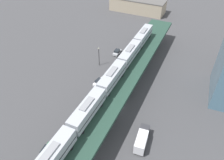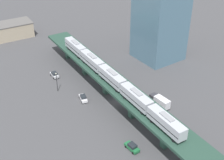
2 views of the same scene
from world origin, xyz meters
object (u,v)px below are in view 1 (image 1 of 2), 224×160
(street_car_white, at_px, (99,82))
(subway_train, at_px, (112,77))
(warehouse_building, at_px, (138,5))
(delivery_truck, at_px, (142,139))
(street_car_silver, at_px, (117,52))
(street_car_green, at_px, (47,151))
(street_lamp, at_px, (99,55))

(street_car_white, bearing_deg, subway_train, -42.96)
(warehouse_building, bearing_deg, street_car_white, -84.01)
(delivery_truck, bearing_deg, street_car_white, 138.38)
(street_car_white, bearing_deg, street_car_silver, 93.58)
(street_car_white, distance_m, delivery_truck, 24.34)
(delivery_truck, bearing_deg, subway_train, 139.22)
(street_car_silver, bearing_deg, street_car_green, -89.42)
(subway_train, xyz_separation_m, street_car_white, (-6.84, 6.37, -8.58))
(subway_train, relative_size, street_car_silver, 14.01)
(street_car_green, height_order, street_car_silver, same)
(street_car_silver, relative_size, warehouse_building, 0.15)
(street_car_white, relative_size, warehouse_building, 0.16)
(street_car_green, bearing_deg, warehouse_building, 93.76)
(street_car_green, xyz_separation_m, street_lamp, (-3.64, 36.18, 3.17))
(subway_train, bearing_deg, street_car_silver, 107.72)
(street_car_white, relative_size, delivery_truck, 0.64)
(subway_train, xyz_separation_m, street_car_silver, (-8.02, 25.09, -8.58))
(delivery_truck, bearing_deg, street_car_green, -151.10)
(street_car_green, distance_m, delivery_truck, 21.60)
(subway_train, distance_m, delivery_truck, 16.86)
(street_car_silver, xyz_separation_m, warehouse_building, (-5.41, 43.99, 2.47))
(delivery_truck, xyz_separation_m, warehouse_building, (-24.76, 78.86, 1.65))
(street_lamp, height_order, warehouse_building, street_lamp)
(subway_train, height_order, street_lamp, subway_train)
(subway_train, distance_m, street_car_green, 23.22)
(street_lamp, bearing_deg, delivery_truck, -48.81)
(delivery_truck, relative_size, street_lamp, 1.05)
(street_car_silver, distance_m, warehouse_building, 44.39)
(street_car_white, relative_size, street_lamp, 0.68)
(subway_train, xyz_separation_m, delivery_truck, (11.34, -9.78, -7.75))
(delivery_truck, height_order, street_lamp, street_lamp)
(street_car_green, xyz_separation_m, street_car_silver, (-0.46, 45.30, 0.00))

